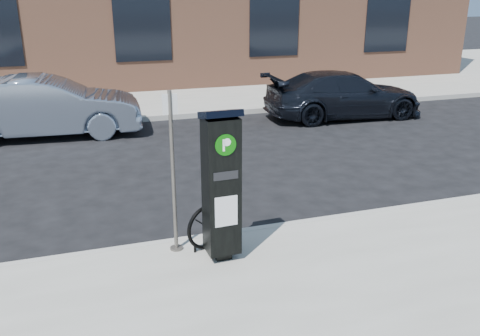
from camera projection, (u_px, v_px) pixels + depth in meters
name	position (u px, v px, depth m)	size (l,w,h in m)	color
ground	(258.00, 236.00, 7.93)	(120.00, 120.00, 0.00)	black
sidewalk_far	(139.00, 84.00, 20.48)	(60.00, 12.00, 0.15)	gray
curb_near	(258.00, 232.00, 7.89)	(60.00, 0.12, 0.16)	#9E9B93
curb_far	(166.00, 117.00, 15.11)	(60.00, 0.12, 0.16)	#9E9B93
parking_kiosk	(221.00, 184.00, 6.65)	(0.50, 0.44, 2.10)	black
sign_pole	(173.00, 174.00, 6.85)	(0.20, 0.18, 2.27)	#59544E
bike_rack	(207.00, 227.00, 7.15)	(0.64, 0.28, 0.67)	black
car_silver	(47.00, 107.00, 13.17)	(1.66, 4.77, 1.57)	gray
car_dark	(343.00, 95.00, 15.22)	(1.94, 4.78, 1.39)	black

